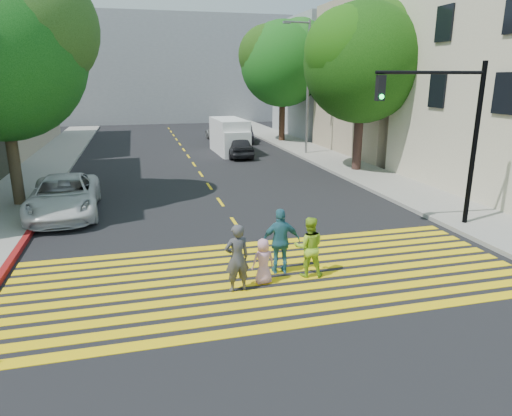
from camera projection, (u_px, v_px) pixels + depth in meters
name	position (u px, v px, depth m)	size (l,w,h in m)	color
ground	(288.00, 298.00, 10.85)	(120.00, 120.00, 0.00)	black
sidewalk_left	(54.00, 158.00, 29.26)	(3.00, 40.00, 0.15)	gray
sidewalk_right	(344.00, 165.00, 26.84)	(3.00, 60.00, 0.15)	gray
curb_red	(27.00, 237.00, 14.75)	(0.20, 8.00, 0.16)	maroon
crosswalk	(272.00, 276.00, 12.04)	(13.40, 5.30, 0.01)	yellow
lane_line	(186.00, 153.00, 31.79)	(0.12, 34.40, 0.01)	yellow
building_right_tan	(411.00, 79.00, 30.78)	(10.00, 10.00, 10.00)	tan
building_right_grey	(342.00, 78.00, 41.02)	(10.00, 10.00, 10.00)	gray
backdrop_block	(161.00, 69.00, 53.87)	(30.00, 8.00, 12.00)	gray
tree_left	(0.00, 45.00, 16.84)	(7.98, 7.63, 9.20)	#3B2F1F
tree_right_near	(364.00, 57.00, 23.84)	(7.04, 6.55, 9.04)	#3A241E
tree_right_far	(284.00, 59.00, 35.47)	(8.61, 8.30, 9.54)	black
pedestrian_man	(237.00, 258.00, 11.01)	(0.62, 0.41, 1.71)	#444348
pedestrian_woman	(309.00, 247.00, 11.87)	(0.79, 0.61, 1.62)	#97C727
pedestrian_child	(263.00, 261.00, 11.48)	(0.58, 0.38, 1.19)	#CF91A7
pedestrian_extra	(281.00, 241.00, 12.04)	(1.04, 0.43, 1.78)	teal
white_sedan	(64.00, 196.00, 17.25)	(2.45, 5.31, 1.47)	silver
dark_car_near	(238.00, 147.00, 29.98)	(1.59, 3.96, 1.35)	black
silver_car	(221.00, 132.00, 37.74)	(1.99, 4.91, 1.42)	#A1A1A1
dark_car_parked	(243.00, 134.00, 36.95)	(1.46, 4.19, 1.38)	black
white_van	(230.00, 137.00, 31.31)	(2.00, 5.01, 2.34)	white
traffic_signal	(449.00, 123.00, 14.92)	(3.80, 0.47, 5.58)	black
street_lamp	(306.00, 80.00, 29.55)	(1.94, 0.49, 8.57)	gray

